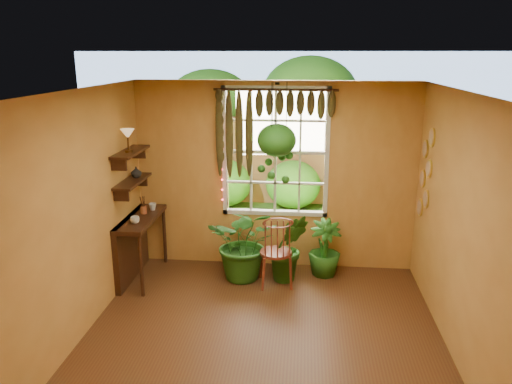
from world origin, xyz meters
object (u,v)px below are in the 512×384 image
windsor_chair (276,262)px  potted_plant_left (245,242)px  hanging_basket (277,143)px  potted_plant_mid (288,247)px  counter_ledge (134,240)px

windsor_chair → potted_plant_left: 0.51m
hanging_basket → windsor_chair: bearing=-85.1°
windsor_chair → potted_plant_left: bearing=149.6°
potted_plant_left → potted_plant_mid: 0.60m
windsor_chair → potted_plant_mid: (0.16, 0.16, 0.15)m
counter_ledge → windsor_chair: size_ratio=1.03×
counter_ledge → hanging_basket: 2.38m
windsor_chair → hanging_basket: (-0.03, 0.33, 1.56)m
windsor_chair → hanging_basket: size_ratio=0.87×
windsor_chair → counter_ledge: bearing=168.8°
windsor_chair → potted_plant_left: size_ratio=1.09×
windsor_chair → potted_plant_left: (-0.44, 0.16, 0.20)m
windsor_chair → hanging_basket: hanging_basket is taller
potted_plant_left → counter_ledge: bearing=-175.8°
windsor_chair → potted_plant_mid: size_ratio=1.20×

